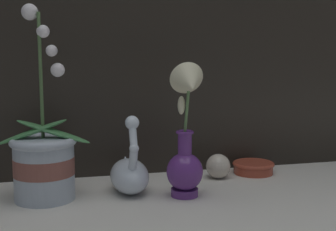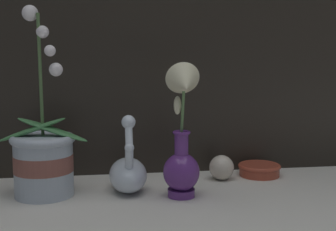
{
  "view_description": "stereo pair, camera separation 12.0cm",
  "coord_description": "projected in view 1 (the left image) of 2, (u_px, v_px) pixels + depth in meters",
  "views": [
    {
      "loc": [
        -0.26,
        -1.01,
        0.35
      ],
      "look_at": [
        0.03,
        0.15,
        0.19
      ],
      "focal_mm": 50.0,
      "sensor_mm": 36.0,
      "label": 1
    },
    {
      "loc": [
        -0.14,
        -1.03,
        0.35
      ],
      "look_at": [
        0.03,
        0.15,
        0.19
      ],
      "focal_mm": 50.0,
      "sensor_mm": 36.0,
      "label": 2
    }
  ],
  "objects": [
    {
      "name": "swan_figurine",
      "position": [
        129.0,
        173.0,
        1.17
      ],
      "size": [
        0.1,
        0.18,
        0.2
      ],
      "color": "silver",
      "rests_on": "ground_plane"
    },
    {
      "name": "glass_sphere",
      "position": [
        218.0,
        166.0,
        1.3
      ],
      "size": [
        0.07,
        0.07,
        0.07
      ],
      "color": "beige",
      "rests_on": "ground_plane"
    },
    {
      "name": "amber_dish",
      "position": [
        253.0,
        167.0,
        1.36
      ],
      "size": [
        0.12,
        0.12,
        0.03
      ],
      "color": "#A8422D",
      "rests_on": "ground_plane"
    },
    {
      "name": "orchid_potted_plant",
      "position": [
        44.0,
        160.0,
        1.11
      ],
      "size": [
        0.22,
        0.16,
        0.46
      ],
      "color": "#B2BCCC",
      "rests_on": "ground_plane"
    },
    {
      "name": "blue_vase",
      "position": [
        186.0,
        145.0,
        1.12
      ],
      "size": [
        0.09,
        0.12,
        0.33
      ],
      "color": "#602D7F",
      "rests_on": "ground_plane"
    },
    {
      "name": "ground_plane",
      "position": [
        172.0,
        205.0,
        1.08
      ],
      "size": [
        2.8,
        2.8,
        0.0
      ],
      "primitive_type": "plane",
      "color": "beige"
    }
  ]
}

